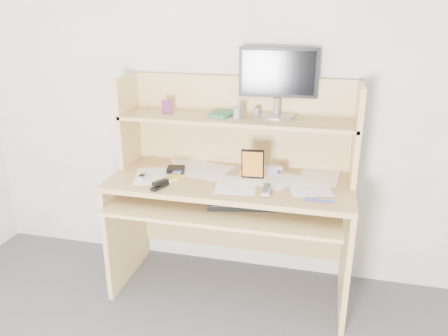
% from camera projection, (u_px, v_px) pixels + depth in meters
% --- Properties ---
extents(back_wall, '(3.60, 0.04, 2.50)m').
position_uv_depth(back_wall, '(242.00, 84.00, 2.64)').
color(back_wall, silver).
rests_on(back_wall, floor).
extents(desk, '(1.40, 0.70, 1.30)m').
position_uv_depth(desk, '(233.00, 183.00, 2.62)').
color(desk, tan).
rests_on(desk, floor).
extents(paper_clutter, '(1.32, 0.54, 0.01)m').
position_uv_depth(paper_clutter, '(230.00, 179.00, 2.52)').
color(paper_clutter, white).
rests_on(paper_clutter, desk).
extents(keyboard, '(0.49, 0.26, 0.03)m').
position_uv_depth(keyboard, '(250.00, 203.00, 2.42)').
color(keyboard, black).
rests_on(keyboard, desk).
extents(tv_remote, '(0.06, 0.16, 0.02)m').
position_uv_depth(tv_remote, '(266.00, 189.00, 2.35)').
color(tv_remote, '#A1A19C').
rests_on(tv_remote, paper_clutter).
extents(flip_phone, '(0.05, 0.09, 0.02)m').
position_uv_depth(flip_phone, '(143.00, 176.00, 2.53)').
color(flip_phone, silver).
rests_on(flip_phone, paper_clutter).
extents(stapler, '(0.07, 0.12, 0.04)m').
position_uv_depth(stapler, '(160.00, 184.00, 2.39)').
color(stapler, black).
rests_on(stapler, paper_clutter).
extents(wallet, '(0.11, 0.10, 0.03)m').
position_uv_depth(wallet, '(176.00, 169.00, 2.63)').
color(wallet, black).
rests_on(wallet, paper_clutter).
extents(sticky_note_pad, '(0.10, 0.10, 0.01)m').
position_uv_depth(sticky_note_pad, '(175.00, 177.00, 2.54)').
color(sticky_note_pad, yellow).
rests_on(sticky_note_pad, desk).
extents(digital_camera, '(0.10, 0.05, 0.05)m').
position_uv_depth(digital_camera, '(276.00, 170.00, 2.56)').
color(digital_camera, silver).
rests_on(digital_camera, paper_clutter).
extents(game_case, '(0.13, 0.02, 0.18)m').
position_uv_depth(game_case, '(253.00, 164.00, 2.48)').
color(game_case, black).
rests_on(game_case, paper_clutter).
extents(blue_pen, '(0.15, 0.01, 0.01)m').
position_uv_depth(blue_pen, '(319.00, 200.00, 2.22)').
color(blue_pen, '#1738B3').
rests_on(blue_pen, paper_clutter).
extents(card_box, '(0.06, 0.03, 0.08)m').
position_uv_depth(card_box, '(167.00, 107.00, 2.62)').
color(card_box, maroon).
rests_on(card_box, desk).
extents(shelf_book, '(0.17, 0.20, 0.02)m').
position_uv_depth(shelf_book, '(223.00, 114.00, 2.59)').
color(shelf_book, '#358459').
rests_on(shelf_book, desk).
extents(chip_stack_a, '(0.05, 0.05, 0.06)m').
position_uv_depth(chip_stack_a, '(239.00, 112.00, 2.55)').
color(chip_stack_a, black).
rests_on(chip_stack_a, desk).
extents(chip_stack_b, '(0.06, 0.06, 0.07)m').
position_uv_depth(chip_stack_b, '(237.00, 113.00, 2.50)').
color(chip_stack_b, silver).
rests_on(chip_stack_b, desk).
extents(chip_stack_c, '(0.04, 0.04, 0.05)m').
position_uv_depth(chip_stack_c, '(256.00, 112.00, 2.56)').
color(chip_stack_c, black).
rests_on(chip_stack_c, desk).
extents(chip_stack_d, '(0.05, 0.05, 0.06)m').
position_uv_depth(chip_stack_d, '(241.00, 111.00, 2.55)').
color(chip_stack_d, silver).
rests_on(chip_stack_d, desk).
extents(monitor, '(0.46, 0.23, 0.39)m').
position_uv_depth(monitor, '(278.00, 80.00, 2.51)').
color(monitor, '#A4A4A8').
rests_on(monitor, desk).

